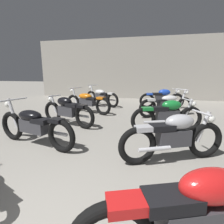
{
  "coord_description": "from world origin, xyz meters",
  "views": [
    {
      "loc": [
        1.04,
        -0.54,
        1.53
      ],
      "look_at": [
        0.0,
        3.83,
        0.55
      ],
      "focal_mm": 28.54,
      "sensor_mm": 36.0,
      "label": 1
    }
  ],
  "objects_px": {
    "motorcycle_left_row_2": "(67,110)",
    "motorcycle_left_row_3": "(87,101)",
    "motorcycle_right_row_2": "(168,115)",
    "motorcycle_right_row_1": "(174,136)",
    "motorcycle_right_row_0": "(198,217)",
    "motorcycle_left_row_1": "(34,125)",
    "motorcycle_right_row_3": "(167,104)",
    "motorcycle_right_row_4": "(162,98)",
    "motorcycle_left_row_4": "(101,96)"
  },
  "relations": [
    {
      "from": "motorcycle_left_row_4",
      "to": "motorcycle_right_row_4",
      "type": "distance_m",
      "value": 2.82
    },
    {
      "from": "motorcycle_left_row_1",
      "to": "motorcycle_right_row_0",
      "type": "bearing_deg",
      "value": -33.58
    },
    {
      "from": "motorcycle_right_row_0",
      "to": "motorcycle_right_row_2",
      "type": "relative_size",
      "value": 0.99
    },
    {
      "from": "motorcycle_left_row_3",
      "to": "motorcycle_right_row_2",
      "type": "height_order",
      "value": "motorcycle_left_row_3"
    },
    {
      "from": "motorcycle_left_row_1",
      "to": "motorcycle_right_row_1",
      "type": "bearing_deg",
      "value": -1.17
    },
    {
      "from": "motorcycle_left_row_3",
      "to": "motorcycle_right_row_1",
      "type": "relative_size",
      "value": 1.14
    },
    {
      "from": "motorcycle_right_row_1",
      "to": "motorcycle_right_row_3",
      "type": "bearing_deg",
      "value": 88.35
    },
    {
      "from": "motorcycle_right_row_0",
      "to": "motorcycle_right_row_1",
      "type": "relative_size",
      "value": 1.02
    },
    {
      "from": "motorcycle_right_row_0",
      "to": "motorcycle_right_row_1",
      "type": "xyz_separation_m",
      "value": [
        -0.0,
        1.82,
        0.0
      ]
    },
    {
      "from": "motorcycle_left_row_3",
      "to": "motorcycle_right_row_4",
      "type": "bearing_deg",
      "value": 29.71
    },
    {
      "from": "motorcycle_right_row_1",
      "to": "motorcycle_left_row_4",
      "type": "bearing_deg",
      "value": 119.3
    },
    {
      "from": "motorcycle_left_row_2",
      "to": "motorcycle_right_row_1",
      "type": "height_order",
      "value": "same"
    },
    {
      "from": "motorcycle_left_row_3",
      "to": "motorcycle_left_row_4",
      "type": "distance_m",
      "value": 1.68
    },
    {
      "from": "motorcycle_right_row_0",
      "to": "motorcycle_right_row_3",
      "type": "xyz_separation_m",
      "value": [
        0.1,
        5.28,
        -0.01
      ]
    },
    {
      "from": "motorcycle_right_row_0",
      "to": "motorcycle_right_row_1",
      "type": "height_order",
      "value": "same"
    },
    {
      "from": "motorcycle_left_row_2",
      "to": "motorcycle_left_row_4",
      "type": "relative_size",
      "value": 0.99
    },
    {
      "from": "motorcycle_left_row_2",
      "to": "motorcycle_left_row_4",
      "type": "height_order",
      "value": "motorcycle_left_row_4"
    },
    {
      "from": "motorcycle_right_row_1",
      "to": "motorcycle_right_row_2",
      "type": "distance_m",
      "value": 1.68
    },
    {
      "from": "motorcycle_right_row_4",
      "to": "motorcycle_right_row_2",
      "type": "bearing_deg",
      "value": -89.61
    },
    {
      "from": "motorcycle_left_row_3",
      "to": "motorcycle_right_row_2",
      "type": "xyz_separation_m",
      "value": [
        2.91,
        -1.7,
        0.01
      ]
    },
    {
      "from": "motorcycle_left_row_3",
      "to": "motorcycle_right_row_2",
      "type": "relative_size",
      "value": 1.11
    },
    {
      "from": "motorcycle_left_row_1",
      "to": "motorcycle_left_row_2",
      "type": "height_order",
      "value": "motorcycle_left_row_1"
    },
    {
      "from": "motorcycle_right_row_3",
      "to": "motorcycle_right_row_4",
      "type": "xyz_separation_m",
      "value": [
        -0.11,
        1.57,
        0.01
      ]
    },
    {
      "from": "motorcycle_left_row_1",
      "to": "motorcycle_right_row_2",
      "type": "xyz_separation_m",
      "value": [
        2.84,
        1.62,
        0.01
      ]
    },
    {
      "from": "motorcycle_left_row_2",
      "to": "motorcycle_right_row_3",
      "type": "distance_m",
      "value": 3.48
    },
    {
      "from": "motorcycle_left_row_1",
      "to": "motorcycle_right_row_2",
      "type": "height_order",
      "value": "motorcycle_left_row_1"
    },
    {
      "from": "motorcycle_right_row_0",
      "to": "motorcycle_left_row_4",
      "type": "bearing_deg",
      "value": 112.42
    },
    {
      "from": "motorcycle_left_row_4",
      "to": "motorcycle_left_row_1",
      "type": "bearing_deg",
      "value": -89.92
    },
    {
      "from": "motorcycle_left_row_2",
      "to": "motorcycle_right_row_1",
      "type": "xyz_separation_m",
      "value": [
        2.85,
        -1.61,
        0.0
      ]
    },
    {
      "from": "motorcycle_left_row_2",
      "to": "motorcycle_left_row_4",
      "type": "xyz_separation_m",
      "value": [
        0.01,
        3.44,
        -0.01
      ]
    },
    {
      "from": "motorcycle_right_row_3",
      "to": "motorcycle_right_row_4",
      "type": "relative_size",
      "value": 0.99
    },
    {
      "from": "motorcycle_right_row_0",
      "to": "motorcycle_right_row_2",
      "type": "height_order",
      "value": "same"
    },
    {
      "from": "motorcycle_left_row_2",
      "to": "motorcycle_right_row_4",
      "type": "bearing_deg",
      "value": 50.36
    },
    {
      "from": "motorcycle_right_row_2",
      "to": "motorcycle_right_row_1",
      "type": "bearing_deg",
      "value": -90.25
    },
    {
      "from": "motorcycle_left_row_1",
      "to": "motorcycle_left_row_4",
      "type": "bearing_deg",
      "value": 90.08
    },
    {
      "from": "motorcycle_left_row_2",
      "to": "motorcycle_right_row_0",
      "type": "distance_m",
      "value": 4.46
    },
    {
      "from": "motorcycle_right_row_1",
      "to": "motorcycle_right_row_2",
      "type": "bearing_deg",
      "value": 89.75
    },
    {
      "from": "motorcycle_left_row_4",
      "to": "motorcycle_right_row_1",
      "type": "bearing_deg",
      "value": -60.7
    },
    {
      "from": "motorcycle_right_row_2",
      "to": "motorcycle_right_row_3",
      "type": "distance_m",
      "value": 1.79
    },
    {
      "from": "motorcycle_right_row_1",
      "to": "motorcycle_right_row_4",
      "type": "relative_size",
      "value": 0.94
    },
    {
      "from": "motorcycle_right_row_2",
      "to": "motorcycle_right_row_3",
      "type": "xyz_separation_m",
      "value": [
        0.09,
        1.78,
        -0.01
      ]
    },
    {
      "from": "motorcycle_left_row_3",
      "to": "motorcycle_right_row_1",
      "type": "height_order",
      "value": "motorcycle_left_row_3"
    },
    {
      "from": "motorcycle_left_row_4",
      "to": "motorcycle_right_row_1",
      "type": "height_order",
      "value": "motorcycle_left_row_4"
    },
    {
      "from": "motorcycle_left_row_2",
      "to": "motorcycle_right_row_3",
      "type": "height_order",
      "value": "motorcycle_right_row_3"
    },
    {
      "from": "motorcycle_left_row_1",
      "to": "motorcycle_left_row_3",
      "type": "height_order",
      "value": "same"
    },
    {
      "from": "motorcycle_left_row_1",
      "to": "motorcycle_right_row_3",
      "type": "relative_size",
      "value": 1.1
    },
    {
      "from": "motorcycle_left_row_2",
      "to": "motorcycle_left_row_3",
      "type": "height_order",
      "value": "motorcycle_left_row_3"
    },
    {
      "from": "motorcycle_left_row_1",
      "to": "motorcycle_right_row_4",
      "type": "height_order",
      "value": "motorcycle_left_row_1"
    },
    {
      "from": "motorcycle_left_row_1",
      "to": "motorcycle_left_row_4",
      "type": "xyz_separation_m",
      "value": [
        -0.01,
        5.0,
        0.0
      ]
    },
    {
      "from": "motorcycle_left_row_3",
      "to": "motorcycle_right_row_3",
      "type": "bearing_deg",
      "value": 1.55
    }
  ]
}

